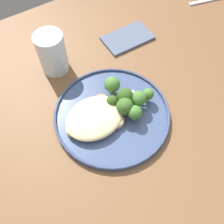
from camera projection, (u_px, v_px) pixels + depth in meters
name	position (u px, v px, depth m)	size (l,w,h in m)	color
ground	(116.00, 185.00, 1.27)	(6.00, 6.00, 0.00)	#2D2B28
wooden_dining_table	(118.00, 124.00, 0.71)	(1.40, 1.00, 0.74)	brown
dinner_plate	(112.00, 114.00, 0.62)	(0.29, 0.29, 0.02)	#38476B
noodle_bed	(94.00, 117.00, 0.60)	(0.15, 0.12, 0.03)	beige
seared_scallop_on_noodles	(117.00, 121.00, 0.60)	(0.03, 0.03, 0.01)	#DBB77A
seared_scallop_tiny_bay	(72.00, 129.00, 0.58)	(0.03, 0.03, 0.02)	#DBB77A
seared_scallop_center_golden	(86.00, 118.00, 0.60)	(0.03, 0.03, 0.02)	beige
seared_scallop_large_seared	(100.00, 111.00, 0.61)	(0.03, 0.03, 0.01)	#DBB77A
seared_scallop_front_small	(101.00, 100.00, 0.63)	(0.03, 0.03, 0.02)	#DBB77A
seared_scallop_right_edge	(89.00, 108.00, 0.62)	(0.03, 0.03, 0.01)	#DBB77A
seared_scallop_rear_pale	(94.00, 117.00, 0.60)	(0.02, 0.02, 0.02)	beige
broccoli_floret_near_rim	(125.00, 96.00, 0.60)	(0.04, 0.04, 0.06)	#89A356
broccoli_floret_left_leaning	(125.00, 106.00, 0.59)	(0.04, 0.04, 0.06)	#7A994C
broccoli_floret_right_tilted	(112.00, 102.00, 0.61)	(0.03, 0.03, 0.04)	#89A356
broccoli_floret_beside_noodles	(135.00, 113.00, 0.59)	(0.04, 0.04, 0.05)	#7A994C
broccoli_floret_small_sprig	(139.00, 99.00, 0.60)	(0.04, 0.04, 0.05)	#89A356
broccoli_floret_split_head	(112.00, 85.00, 0.63)	(0.04, 0.04, 0.05)	#89A356
broccoli_floret_front_edge	(148.00, 94.00, 0.62)	(0.03, 0.03, 0.04)	#7A994C
onion_sliver_long_sliver	(137.00, 97.00, 0.64)	(0.05, 0.01, 0.00)	silver
onion_sliver_short_strip	(117.00, 97.00, 0.64)	(0.05, 0.01, 0.00)	silver
onion_sliver_pale_crescent	(129.00, 103.00, 0.63)	(0.05, 0.01, 0.00)	silver
onion_sliver_curled_piece	(138.00, 103.00, 0.63)	(0.04, 0.01, 0.00)	silver
water_glass	(53.00, 55.00, 0.67)	(0.08, 0.08, 0.12)	silver
folded_napkin	(128.00, 38.00, 0.77)	(0.15, 0.09, 0.01)	#4C566B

